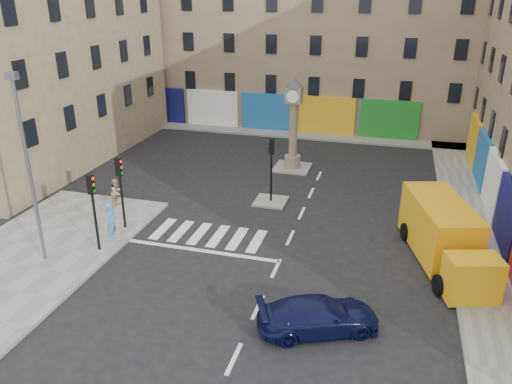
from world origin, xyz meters
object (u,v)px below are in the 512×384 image
at_px(traffic_light_left_near, 93,201).
at_px(traffic_light_left_far, 120,182).
at_px(pedestrian_blue, 112,222).
at_px(lamp_post, 27,161).
at_px(traffic_light_island, 271,160).
at_px(clock_pillar, 294,118).
at_px(pedestrian_tan, 116,192).
at_px(navy_sedan, 318,316).
at_px(yellow_van, 444,235).

bearing_deg(traffic_light_left_near, traffic_light_left_far, 90.00).
height_order(traffic_light_left_far, pedestrian_blue, traffic_light_left_far).
xyz_separation_m(traffic_light_left_near, pedestrian_blue, (0.16, 1.00, -1.50)).
bearing_deg(lamp_post, traffic_light_island, 48.29).
bearing_deg(clock_pillar, pedestrian_tan, -131.73).
relative_size(traffic_light_left_near, pedestrian_blue, 1.90).
height_order(traffic_light_island, navy_sedan, traffic_light_island).
bearing_deg(pedestrian_blue, traffic_light_island, -52.70).
height_order(traffic_light_island, yellow_van, traffic_light_island).
bearing_deg(yellow_van, traffic_light_left_near, 176.91).
bearing_deg(navy_sedan, lamp_post, 58.83).
relative_size(traffic_light_left_far, pedestrian_tan, 2.34).
bearing_deg(pedestrian_tan, navy_sedan, -112.30).
relative_size(yellow_van, pedestrian_blue, 3.77).
distance_m(clock_pillar, navy_sedan, 17.56).
bearing_deg(navy_sedan, traffic_light_left_far, 39.35).
relative_size(lamp_post, pedestrian_tan, 5.26).
height_order(navy_sedan, yellow_van, yellow_van).
bearing_deg(pedestrian_tan, traffic_light_island, -60.03).
bearing_deg(traffic_light_island, traffic_light_left_near, -128.93).
relative_size(yellow_van, pedestrian_tan, 4.65).
xyz_separation_m(clock_pillar, navy_sedan, (4.45, -16.74, -2.91)).
height_order(traffic_light_left_far, navy_sedan, traffic_light_left_far).
bearing_deg(lamp_post, yellow_van, 15.97).
bearing_deg(pedestrian_tan, clock_pillar, -32.52).
relative_size(traffic_light_left_near, navy_sedan, 0.84).
distance_m(traffic_light_left_near, traffic_light_island, 10.03).
distance_m(traffic_light_left_near, traffic_light_left_far, 2.40).
distance_m(traffic_light_island, clock_pillar, 6.07).
relative_size(traffic_light_left_near, clock_pillar, 0.61).
bearing_deg(traffic_light_left_far, navy_sedan, -26.42).
xyz_separation_m(traffic_light_left_near, pedestrian_tan, (-1.78, 4.74, -1.68)).
xyz_separation_m(clock_pillar, pedestrian_blue, (-6.14, -12.79, -2.42)).
height_order(clock_pillar, pedestrian_blue, clock_pillar).
relative_size(clock_pillar, pedestrian_tan, 3.86).
bearing_deg(traffic_light_island, pedestrian_blue, -132.09).
bearing_deg(navy_sedan, yellow_van, -59.47).
distance_m(traffic_light_left_far, pedestrian_tan, 3.38).
bearing_deg(traffic_light_island, pedestrian_tan, -159.24).
bearing_deg(pedestrian_blue, yellow_van, -91.15).
height_order(pedestrian_blue, pedestrian_tan, pedestrian_blue).
distance_m(pedestrian_blue, pedestrian_tan, 4.21).
bearing_deg(traffic_light_left_near, navy_sedan, -15.30).
relative_size(traffic_light_left_near, lamp_post, 0.45).
distance_m(traffic_light_left_near, pedestrian_tan, 5.33).
bearing_deg(clock_pillar, traffic_light_left_far, -118.94).
relative_size(traffic_light_left_far, clock_pillar, 0.61).
bearing_deg(traffic_light_left_far, pedestrian_tan, 127.22).
bearing_deg(lamp_post, clock_pillar, 61.65).
distance_m(navy_sedan, pedestrian_tan, 14.69).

